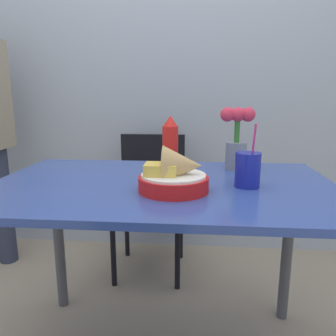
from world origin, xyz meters
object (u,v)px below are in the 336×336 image
at_px(food_basket, 176,175).
at_px(ketchup_bottle, 170,146).
at_px(chair_far_window, 151,190).
at_px(flower_vase, 237,139).
at_px(drink_cup, 248,171).

distance_m(food_basket, ketchup_bottle, 0.24).
height_order(chair_far_window, flower_vase, flower_vase).
bearing_deg(drink_cup, food_basket, -162.91).
bearing_deg(drink_cup, flower_vase, 91.87).
distance_m(food_basket, flower_vase, 0.42).
bearing_deg(food_basket, flower_vase, 56.33).
distance_m(ketchup_bottle, flower_vase, 0.29).
bearing_deg(flower_vase, chair_far_window, 128.40).
bearing_deg(chair_far_window, drink_cup, -61.53).
distance_m(chair_far_window, food_basket, 0.97).
bearing_deg(chair_far_window, flower_vase, -51.60).
bearing_deg(chair_far_window, food_basket, -76.93).
height_order(drink_cup, flower_vase, flower_vase).
xyz_separation_m(food_basket, ketchup_bottle, (-0.04, 0.23, 0.06)).
height_order(chair_far_window, drink_cup, drink_cup).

